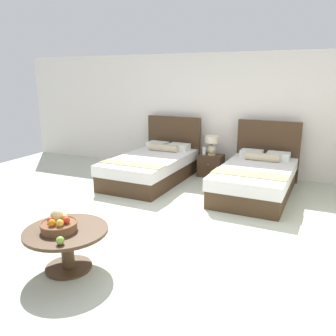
{
  "coord_description": "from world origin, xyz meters",
  "views": [
    {
      "loc": [
        1.97,
        -4.18,
        2.02
      ],
      "look_at": [
        -0.12,
        0.51,
        0.66
      ],
      "focal_mm": 36.66,
      "sensor_mm": 36.0,
      "label": 1
    }
  ],
  "objects": [
    {
      "name": "table_lamp",
      "position": [
        -0.04,
        2.61,
        0.7
      ],
      "size": [
        0.28,
        0.28,
        0.4
      ],
      "color": "beige",
      "rests_on": "nightstand"
    },
    {
      "name": "ground_plane",
      "position": [
        0.0,
        0.0,
        -0.01
      ],
      "size": [
        10.1,
        9.71,
        0.02
      ],
      "primitive_type": "cube",
      "color": "beige"
    },
    {
      "name": "loose_apple",
      "position": [
        -0.21,
        -1.85,
        0.5
      ],
      "size": [
        0.08,
        0.08,
        0.08
      ],
      "color": "#81A83C",
      "rests_on": "coffee_table"
    },
    {
      "name": "wall_back",
      "position": [
        0.0,
        3.05,
        1.26
      ],
      "size": [
        10.1,
        0.12,
        2.53
      ],
      "primitive_type": "cube",
      "color": "white",
      "rests_on": "ground"
    },
    {
      "name": "bed_near_corner",
      "position": [
        1.03,
        1.8,
        0.29
      ],
      "size": [
        1.28,
        2.19,
        1.2
      ],
      "color": "#422D1A",
      "rests_on": "ground"
    },
    {
      "name": "bed_near_window",
      "position": [
        -1.03,
        1.8,
        0.29
      ],
      "size": [
        1.31,
        2.26,
        1.19
      ],
      "color": "#422D1A",
      "rests_on": "ground"
    },
    {
      "name": "vase",
      "position": [
        -0.19,
        2.55,
        0.54
      ],
      "size": [
        0.07,
        0.07,
        0.17
      ],
      "color": "silver",
      "rests_on": "nightstand"
    },
    {
      "name": "nightstand",
      "position": [
        -0.04,
        2.59,
        0.23
      ],
      "size": [
        0.5,
        0.42,
        0.45
      ],
      "color": "#422D1A",
      "rests_on": "ground"
    },
    {
      "name": "coffee_table",
      "position": [
        -0.38,
        -1.56,
        0.34
      ],
      "size": [
        0.89,
        0.89,
        0.46
      ],
      "color": "#422D1A",
      "rests_on": "ground"
    },
    {
      "name": "fruit_bowl",
      "position": [
        -0.44,
        -1.6,
        0.53
      ],
      "size": [
        0.39,
        0.39,
        0.21
      ],
      "color": "brown",
      "rests_on": "coffee_table"
    }
  ]
}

